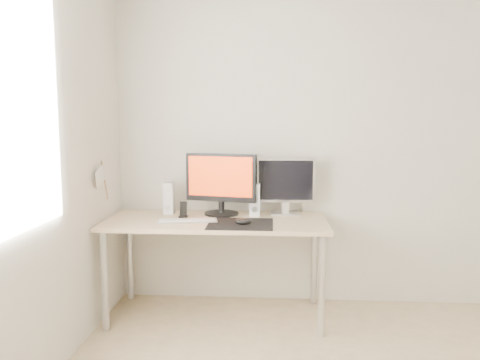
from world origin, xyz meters
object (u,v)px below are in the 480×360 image
object	(u,v)px
speaker_right	(255,200)
keyboard	(188,221)
second_monitor	(286,183)
phone_dock	(184,213)
desk	(216,230)
main_monitor	(221,182)
speaker_left	(169,198)
mouse	(243,222)

from	to	relation	value
speaker_right	keyboard	size ratio (longest dim) A/B	0.56
second_monitor	phone_dock	xyz separation A→B (m)	(-0.76, -0.17, -0.21)
desk	main_monitor	world-z (taller)	main_monitor
speaker_left	mouse	bearing A→B (deg)	-31.53
desk	second_monitor	xyz separation A→B (m)	(0.51, 0.22, 0.32)
mouse	speaker_left	bearing A→B (deg)	148.47
desk	speaker_left	world-z (taller)	speaker_left
mouse	second_monitor	bearing A→B (deg)	53.19
desk	second_monitor	bearing A→B (deg)	23.76
second_monitor	mouse	bearing A→B (deg)	-126.81
speaker_right	keyboard	xyz separation A→B (m)	(-0.47, -0.25, -0.11)
second_monitor	speaker_right	distance (m)	0.27
second_monitor	keyboard	world-z (taller)	second_monitor
second_monitor	speaker_left	bearing A→B (deg)	-177.81
main_monitor	speaker_left	distance (m)	0.43
keyboard	phone_dock	bearing A→B (deg)	110.96
main_monitor	phone_dock	distance (m)	0.36
keyboard	desk	bearing A→B (deg)	26.81
speaker_left	desk	bearing A→B (deg)	-25.96
speaker_left	speaker_right	world-z (taller)	same
mouse	speaker_right	distance (m)	0.35
main_monitor	speaker_left	size ratio (longest dim) A/B	2.25
speaker_left	main_monitor	bearing A→B (deg)	-2.90
main_monitor	phone_dock	world-z (taller)	main_monitor
main_monitor	keyboard	world-z (taller)	main_monitor
phone_dock	speaker_right	bearing A→B (deg)	10.90
desk	speaker_right	bearing A→B (deg)	29.08
mouse	desk	world-z (taller)	mouse
main_monitor	second_monitor	size ratio (longest dim) A/B	1.21
mouse	main_monitor	bearing A→B (deg)	118.73
second_monitor	speaker_left	xyz separation A→B (m)	(-0.89, -0.03, -0.12)
speaker_right	keyboard	distance (m)	0.54
speaker_left	keyboard	world-z (taller)	speaker_left
main_monitor	speaker_left	world-z (taller)	main_monitor
mouse	second_monitor	size ratio (longest dim) A/B	0.26
mouse	keyboard	bearing A→B (deg)	168.80
second_monitor	phone_dock	distance (m)	0.80
main_monitor	second_monitor	world-z (taller)	main_monitor
speaker_left	keyboard	size ratio (longest dim) A/B	0.56
second_monitor	keyboard	size ratio (longest dim) A/B	1.04
second_monitor	speaker_left	size ratio (longest dim) A/B	1.86
desk	speaker_left	bearing A→B (deg)	154.04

